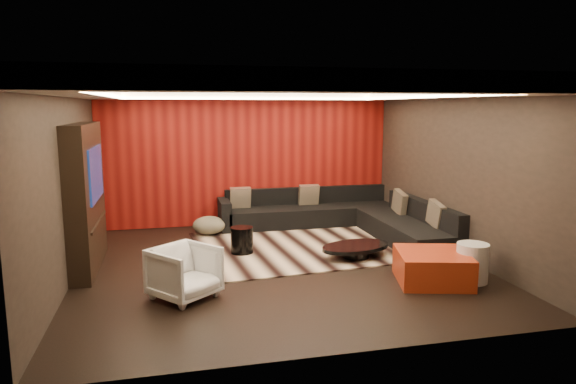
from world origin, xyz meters
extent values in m
cube|color=black|center=(0.00, 0.00, -0.01)|extent=(6.00, 6.00, 0.02)
cube|color=silver|center=(0.00, 0.00, 2.81)|extent=(6.00, 6.00, 0.02)
cube|color=black|center=(0.00, 3.01, 1.40)|extent=(6.00, 0.02, 2.80)
cube|color=black|center=(-3.01, 0.00, 1.40)|extent=(0.02, 6.00, 2.80)
cube|color=black|center=(3.01, 0.00, 1.40)|extent=(0.02, 6.00, 2.80)
cube|color=#6B0C0A|center=(0.00, 2.97, 1.40)|extent=(5.98, 0.05, 2.78)
cube|color=silver|center=(0.00, 2.70, 2.69)|extent=(6.00, 0.60, 0.22)
cube|color=silver|center=(0.00, -2.70, 2.69)|extent=(6.00, 0.60, 0.22)
cube|color=silver|center=(-2.70, 0.00, 2.69)|extent=(0.60, 4.80, 0.22)
cube|color=silver|center=(2.70, 0.00, 2.69)|extent=(0.60, 4.80, 0.22)
cube|color=#FFD899|center=(0.00, 2.36, 2.60)|extent=(4.80, 0.08, 0.04)
cube|color=#FFD899|center=(0.00, -2.36, 2.60)|extent=(4.80, 0.08, 0.04)
cube|color=#FFD899|center=(-2.36, 0.00, 2.60)|extent=(0.08, 4.80, 0.04)
cube|color=#FFD899|center=(2.36, 0.00, 2.60)|extent=(0.08, 4.80, 0.04)
cube|color=black|center=(-2.85, 0.60, 1.10)|extent=(0.30, 2.00, 2.20)
cube|color=black|center=(-2.69, 0.60, 1.45)|extent=(0.04, 1.30, 0.80)
cube|color=black|center=(-2.69, 0.60, 0.70)|extent=(0.04, 1.60, 0.04)
cube|color=beige|center=(0.86, 1.01, 0.01)|extent=(4.25, 3.34, 0.02)
cylinder|color=black|center=(1.31, 0.08, 0.12)|extent=(1.48, 1.48, 0.20)
cylinder|color=black|center=(-0.46, 0.74, 0.24)|extent=(0.39, 0.39, 0.44)
ellipsoid|color=#BDB792|center=(-0.89, 2.18, 0.19)|extent=(0.78, 0.78, 0.34)
cylinder|color=silver|center=(2.50, -1.37, 0.28)|extent=(0.49, 0.49, 0.55)
cube|color=#A02A14|center=(1.96, -1.25, 0.21)|extent=(1.19, 1.19, 0.43)
imported|color=silver|center=(-1.46, -1.08, 0.34)|extent=(1.04, 1.04, 0.68)
cube|color=black|center=(1.25, 2.55, 0.20)|extent=(3.50, 0.90, 0.40)
cube|color=black|center=(1.25, 2.90, 0.57)|extent=(3.50, 0.20, 0.35)
cube|color=black|center=(2.55, 0.80, 0.20)|extent=(0.90, 2.60, 0.40)
cube|color=black|center=(2.90, 0.80, 0.57)|extent=(0.20, 2.60, 0.35)
cube|color=black|center=(-0.55, 2.55, 0.30)|extent=(0.20, 0.90, 0.60)
cube|color=tan|center=(1.24, 2.67, 0.62)|extent=(0.42, 0.20, 0.44)
cube|color=tan|center=(2.83, 0.26, 0.62)|extent=(0.12, 0.50, 0.50)
cube|color=tan|center=(2.71, 1.43, 0.62)|extent=(0.12, 0.50, 0.50)
cube|color=tan|center=(-0.21, 2.65, 0.62)|extent=(0.42, 0.20, 0.44)
camera|label=1|loc=(-1.62, -7.54, 2.45)|focal=32.00mm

